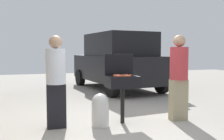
% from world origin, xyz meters
% --- Properties ---
extents(ground_plane, '(24.00, 24.00, 0.00)m').
position_xyz_m(ground_plane, '(0.00, 0.00, 0.00)').
color(ground_plane, '#9E998E').
extents(bbq_grill, '(0.60, 0.44, 0.92)m').
position_xyz_m(bbq_grill, '(0.26, 0.13, 0.77)').
color(bbq_grill, black).
rests_on(bbq_grill, ground).
extents(grill_lid_open, '(0.60, 0.05, 0.42)m').
position_xyz_m(grill_lid_open, '(0.26, 0.35, 1.13)').
color(grill_lid_open, black).
rests_on(grill_lid_open, bbq_grill).
extents(hot_dog_0, '(0.13, 0.03, 0.03)m').
position_xyz_m(hot_dog_0, '(0.17, 0.23, 0.93)').
color(hot_dog_0, '#B74C33').
rests_on(hot_dog_0, bbq_grill).
extents(hot_dog_1, '(0.13, 0.03, 0.03)m').
position_xyz_m(hot_dog_1, '(0.39, 0.14, 0.93)').
color(hot_dog_1, '#AD4228').
rests_on(hot_dog_1, bbq_grill).
extents(hot_dog_2, '(0.13, 0.04, 0.03)m').
position_xyz_m(hot_dog_2, '(0.32, 0.03, 0.93)').
color(hot_dog_2, '#C6593D').
rests_on(hot_dog_2, bbq_grill).
extents(hot_dog_3, '(0.13, 0.04, 0.03)m').
position_xyz_m(hot_dog_3, '(0.34, 0.21, 0.93)').
color(hot_dog_3, '#C6593D').
rests_on(hot_dog_3, bbq_grill).
extents(hot_dog_4, '(0.13, 0.03, 0.03)m').
position_xyz_m(hot_dog_4, '(0.16, -0.02, 0.93)').
color(hot_dog_4, '#B74C33').
rests_on(hot_dog_4, bbq_grill).
extents(hot_dog_5, '(0.13, 0.03, 0.03)m').
position_xyz_m(hot_dog_5, '(0.11, 0.01, 0.93)').
color(hot_dog_5, '#AD4228').
rests_on(hot_dog_5, bbq_grill).
extents(hot_dog_6, '(0.13, 0.03, 0.03)m').
position_xyz_m(hot_dog_6, '(0.12, 0.05, 0.93)').
color(hot_dog_6, '#C6593D').
rests_on(hot_dog_6, bbq_grill).
extents(hot_dog_7, '(0.13, 0.03, 0.03)m').
position_xyz_m(hot_dog_7, '(0.18, 0.11, 0.93)').
color(hot_dog_7, '#C6593D').
rests_on(hot_dog_7, bbq_grill).
extents(hot_dog_8, '(0.13, 0.04, 0.03)m').
position_xyz_m(hot_dog_8, '(0.28, -0.04, 0.93)').
color(hot_dog_8, '#C6593D').
rests_on(hot_dog_8, bbq_grill).
extents(hot_dog_9, '(0.13, 0.03, 0.03)m').
position_xyz_m(hot_dog_9, '(0.18, 0.16, 0.93)').
color(hot_dog_9, '#C6593D').
rests_on(hot_dog_9, bbq_grill).
extents(propane_tank, '(0.32, 0.32, 0.62)m').
position_xyz_m(propane_tank, '(-0.21, 0.03, 0.32)').
color(propane_tank, silver).
rests_on(propane_tank, ground).
extents(person_left, '(0.35, 0.35, 1.67)m').
position_xyz_m(person_left, '(-0.99, 0.19, 0.91)').
color(person_left, black).
rests_on(person_left, ground).
extents(person_right, '(0.36, 0.36, 1.72)m').
position_xyz_m(person_right, '(1.42, -0.00, 0.93)').
color(person_right, gray).
rests_on(person_right, ground).
extents(parked_minivan, '(2.46, 4.60, 2.02)m').
position_xyz_m(parked_minivan, '(1.67, 4.51, 1.03)').
color(parked_minivan, black).
rests_on(parked_minivan, ground).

